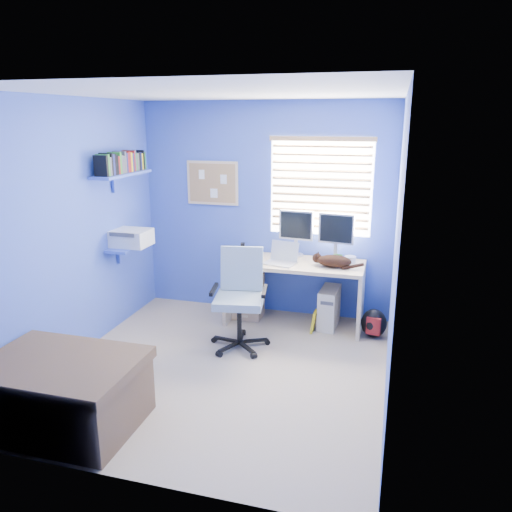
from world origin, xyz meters
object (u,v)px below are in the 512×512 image
(laptop, at_px, (280,254))
(desk, at_px, (294,293))
(office_chair, at_px, (240,311))
(cat, at_px, (334,261))
(tower_pc, at_px, (329,307))

(laptop, bearing_deg, desk, 51.89)
(laptop, relative_size, office_chair, 0.33)
(desk, xyz_separation_m, office_chair, (-0.43, -0.71, 0.01))
(desk, bearing_deg, cat, -10.14)
(laptop, bearing_deg, tower_pc, 27.98)
(desk, distance_m, office_chair, 0.83)
(office_chair, bearing_deg, cat, 35.88)
(cat, relative_size, office_chair, 0.37)
(laptop, distance_m, office_chair, 0.81)
(tower_pc, bearing_deg, office_chair, -135.00)
(tower_pc, relative_size, office_chair, 0.44)
(desk, distance_m, tower_pc, 0.42)
(laptop, height_order, cat, laptop)
(office_chair, bearing_deg, laptop, 64.50)
(laptop, height_order, tower_pc, laptop)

